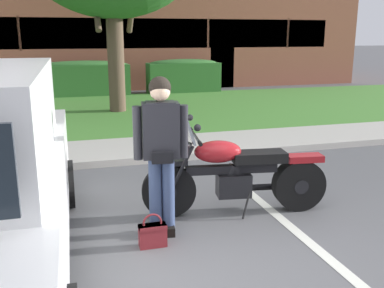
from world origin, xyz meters
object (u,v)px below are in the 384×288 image
object	(u,v)px
handbag	(153,233)
brick_building	(107,36)
hedge_left	(84,78)
motorcycle	(242,174)
rider_person	(161,145)
hedge_center_left	(183,75)

from	to	relation	value
handbag	brick_building	bearing A→B (deg)	85.74
hedge_left	brick_building	xyz separation A→B (m)	(1.42, 6.04, 1.40)
brick_building	motorcycle	bearing A→B (deg)	-90.36
hedge_left	brick_building	size ratio (longest dim) A/B	0.15
handbag	hedge_left	distance (m)	11.64
handbag	motorcycle	bearing A→B (deg)	25.57
motorcycle	rider_person	world-z (taller)	rider_person
hedge_left	handbag	bearing A→B (deg)	-89.48
motorcycle	brick_building	world-z (taller)	brick_building
rider_person	handbag	bearing A→B (deg)	-120.08
motorcycle	hedge_center_left	size ratio (longest dim) A/B	0.85
hedge_left	hedge_center_left	distance (m)	3.57
rider_person	handbag	distance (m)	0.91
rider_person	hedge_center_left	bearing A→B (deg)	73.77
hedge_left	hedge_center_left	world-z (taller)	same
motorcycle	handbag	world-z (taller)	motorcycle
rider_person	brick_building	world-z (taller)	brick_building
rider_person	hedge_left	bearing A→B (deg)	91.36
motorcycle	hedge_left	xyz separation A→B (m)	(-1.31, 11.05, 0.16)
brick_building	rider_person	bearing A→B (deg)	-93.79
motorcycle	handbag	distance (m)	1.38
rider_person	handbag	xyz separation A→B (m)	(-0.16, -0.28, -0.85)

